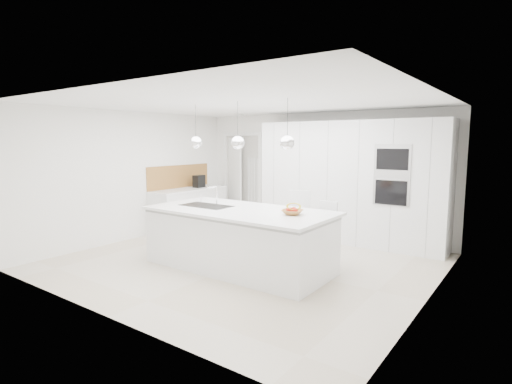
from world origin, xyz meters
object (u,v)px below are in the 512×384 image
Objects in this scene: fruit_bowl at (292,212)px; espresso_machine at (199,181)px; island_base at (238,240)px; bar_stool_left at (295,225)px; bar_stool_right at (324,234)px.

espresso_machine is at bearing 153.82° from fruit_bowl.
island_base is 9.55× the size of fruit_bowl.
espresso_machine reaches higher than island_base.
fruit_bowl is 3.78m from espresso_machine.
island_base is 3.16m from espresso_machine.
island_base is at bearing -38.00° from espresso_machine.
island_base is 2.55× the size of bar_stool_left.
espresso_machine is 3.69m from bar_stool_right.
espresso_machine reaches higher than fruit_bowl.
espresso_machine reaches higher than bar_stool_left.
bar_stool_right is (1.00, 0.88, 0.06)m from island_base.
island_base is 1.09m from bar_stool_left.
bar_stool_right reaches higher than fruit_bowl.
bar_stool_left is at bearing 67.18° from island_base.
espresso_machine is at bearing 143.46° from bar_stool_left.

